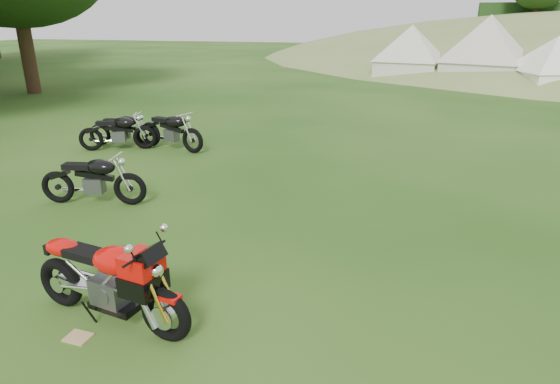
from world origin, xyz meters
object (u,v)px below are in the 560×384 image
(tent_mid, at_px, (486,52))
(tent_right, at_px, (555,62))
(vintage_moto_b, at_px, (122,128))
(vintage_moto_d, at_px, (117,131))
(sport_motorcycle, at_px, (107,274))
(plywood_board, at_px, (78,337))
(vintage_moto_c, at_px, (171,130))
(tent_left, at_px, (410,52))
(vintage_moto_a, at_px, (92,178))

(tent_mid, bearing_deg, tent_right, -17.78)
(tent_right, bearing_deg, vintage_moto_b, -151.69)
(vintage_moto_d, bearing_deg, sport_motorcycle, -81.18)
(plywood_board, distance_m, tent_mid, 23.11)
(vintage_moto_d, height_order, tent_right, tent_right)
(plywood_board, bearing_deg, vintage_moto_c, 111.36)
(tent_right, bearing_deg, sport_motorcycle, -131.88)
(sport_motorcycle, distance_m, tent_left, 22.99)
(plywood_board, xyz_separation_m, vintage_moto_a, (-2.12, 3.12, 0.45))
(sport_motorcycle, bearing_deg, tent_mid, 84.03)
(vintage_moto_b, xyz_separation_m, vintage_moto_c, (1.33, -0.00, 0.05))
(vintage_moto_a, relative_size, vintage_moto_c, 0.95)
(sport_motorcycle, bearing_deg, tent_left, 93.29)
(vintage_moto_a, distance_m, tent_mid, 20.82)
(tent_right, bearing_deg, vintage_moto_c, -148.49)
(sport_motorcycle, relative_size, vintage_moto_b, 1.14)
(plywood_board, bearing_deg, tent_mid, 75.07)
(plywood_board, relative_size, vintage_moto_c, 0.13)
(vintage_moto_b, bearing_deg, tent_right, 35.09)
(tent_left, relative_size, tent_mid, 0.91)
(plywood_board, relative_size, tent_right, 0.09)
(sport_motorcycle, relative_size, vintage_moto_d, 1.08)
(vintage_moto_d, bearing_deg, vintage_moto_c, -7.50)
(vintage_moto_c, bearing_deg, plywood_board, -55.21)
(plywood_board, distance_m, vintage_moto_c, 7.19)
(vintage_moto_c, bearing_deg, vintage_moto_b, -166.60)
(tent_right, bearing_deg, plywood_board, -131.94)
(sport_motorcycle, height_order, vintage_moto_c, sport_motorcycle)
(vintage_moto_a, height_order, vintage_moto_d, vintage_moto_a)
(vintage_moto_d, relative_size, tent_mid, 0.51)
(sport_motorcycle, relative_size, tent_left, 0.60)
(sport_motorcycle, xyz_separation_m, tent_left, (2.20, 22.87, 0.78))
(sport_motorcycle, xyz_separation_m, vintage_moto_a, (-2.28, 2.77, -0.10))
(sport_motorcycle, height_order, vintage_moto_d, sport_motorcycle)
(tent_left, distance_m, tent_mid, 3.70)
(vintage_moto_b, xyz_separation_m, tent_mid, (9.88, 15.61, 1.04))
(vintage_moto_c, xyz_separation_m, tent_left, (4.98, 16.53, 0.85))
(tent_left, relative_size, tent_right, 1.10)
(plywood_board, relative_size, tent_mid, 0.07)
(sport_motorcycle, height_order, tent_left, tent_left)
(vintage_moto_a, bearing_deg, vintage_moto_d, 106.06)
(vintage_moto_b, bearing_deg, vintage_moto_d, -85.19)
(tent_left, bearing_deg, tent_mid, -3.81)
(sport_motorcycle, relative_size, tent_mid, 0.55)
(vintage_moto_a, relative_size, tent_left, 0.57)
(tent_left, bearing_deg, plywood_board, -85.12)
(tent_mid, bearing_deg, plywood_board, -84.02)
(plywood_board, height_order, vintage_moto_c, vintage_moto_c)
(vintage_moto_b, distance_m, tent_mid, 18.50)
(vintage_moto_b, relative_size, vintage_moto_c, 0.89)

